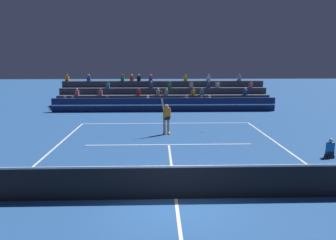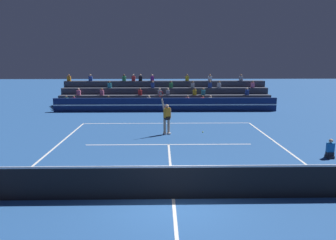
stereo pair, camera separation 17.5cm
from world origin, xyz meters
name	(u,v)px [view 1 (the left image)]	position (x,y,z in m)	size (l,w,h in m)	color
ground_plane	(176,199)	(0.00, 0.00, 0.00)	(120.00, 120.00, 0.00)	#285699
court_lines	(176,199)	(0.00, 0.00, 0.00)	(11.10, 23.90, 0.01)	white
tennis_net	(176,182)	(0.00, 0.00, 0.54)	(12.00, 0.10, 1.10)	slate
sponsor_banner_wall	(164,105)	(0.00, 16.84, 0.55)	(18.00, 0.26, 1.10)	navy
bleacher_stand	(164,97)	(-0.01, 20.01, 0.84)	(18.34, 3.80, 2.83)	#383D4C
ball_kid_courtside	(330,150)	(6.89, 4.05, 0.33)	(0.30, 0.36, 0.84)	black
tennis_player	(166,117)	(-0.05, 8.68, 0.99)	(0.73, 0.56, 2.50)	tan
tennis_ball	(202,132)	(2.05, 9.08, 0.03)	(0.07, 0.07, 0.07)	#C6DB33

